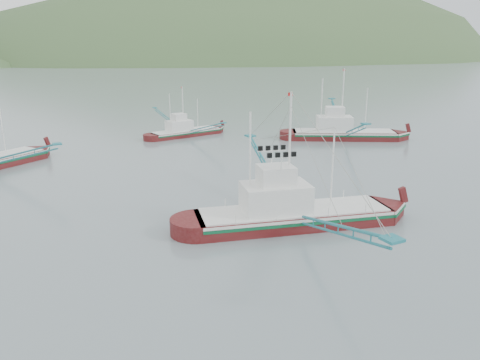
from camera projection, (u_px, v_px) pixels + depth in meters
name	position (u px, v px, depth m)	size (l,w,h in m)	color
ground	(277.00, 241.00, 34.59)	(1200.00, 1200.00, 0.00)	slate
main_boat	(292.00, 200.00, 37.18)	(16.22, 27.93, 11.49)	#4A0C0D
bg_boat_right	(344.00, 124.00, 71.68)	(18.27, 26.30, 11.48)	#4A0C0D
bg_boat_far	(185.00, 127.00, 74.44)	(11.90, 20.71, 8.46)	#4A0C0D
headland_right	(260.00, 59.00, 507.38)	(684.00, 432.00, 306.00)	#3A572D
ridge_distant	(42.00, 58.00, 527.42)	(960.00, 400.00, 240.00)	slate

